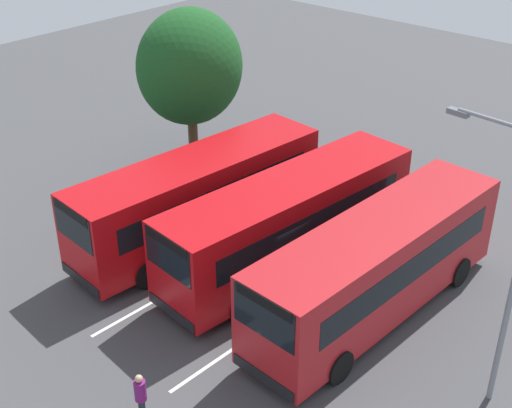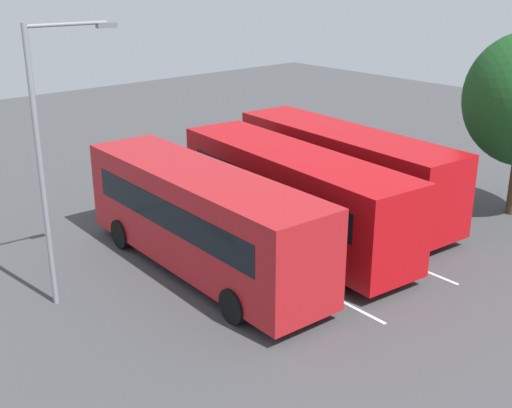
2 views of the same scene
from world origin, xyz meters
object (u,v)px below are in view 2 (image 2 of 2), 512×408
object	(u,v)px
pedestrian	(126,175)
street_lamp	(48,150)
bus_center_left	(292,193)
bus_center_right	(200,217)
bus_far_left	(343,168)

from	to	relation	value
pedestrian	street_lamp	xyz separation A→B (m)	(-6.99, 6.28, 3.67)
bus_center_left	bus_center_right	world-z (taller)	same
bus_far_left	bus_center_right	world-z (taller)	same
street_lamp	bus_far_left	bearing A→B (deg)	2.46
bus_far_left	pedestrian	bearing A→B (deg)	41.15
pedestrian	bus_far_left	bearing A→B (deg)	51.69
bus_far_left	street_lamp	bearing A→B (deg)	92.63
bus_center_right	street_lamp	size ratio (longest dim) A/B	1.31
bus_far_left	bus_center_right	xyz separation A→B (m)	(-0.58, 7.43, 0.00)
bus_far_left	bus_center_right	size ratio (longest dim) A/B	1.01
pedestrian	street_lamp	size ratio (longest dim) A/B	0.20
bus_far_left	bus_center_left	world-z (taller)	same
bus_far_left	street_lamp	distance (m)	12.07
bus_center_left	bus_far_left	bearing A→B (deg)	-71.41
bus_center_left	street_lamp	world-z (taller)	street_lamp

